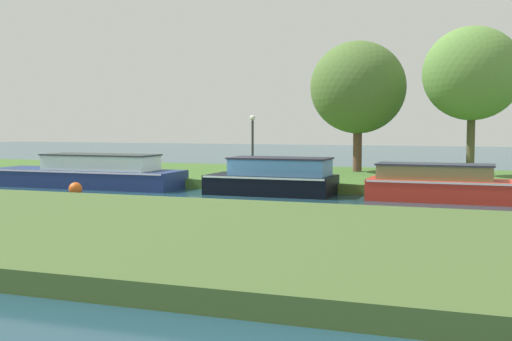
{
  "coord_description": "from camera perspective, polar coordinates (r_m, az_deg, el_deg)",
  "views": [
    {
      "loc": [
        9.93,
        -22.03,
        2.68
      ],
      "look_at": [
        1.5,
        1.2,
        0.9
      ],
      "focal_mm": 45.08,
      "sensor_mm": 36.0,
      "label": 1
    }
  ],
  "objects": [
    {
      "name": "lamp_post",
      "position": [
        27.43,
        -0.31,
        2.91
      ],
      "size": [
        0.24,
        0.24,
        2.68
      ],
      "color": "#333338",
      "rests_on": "riverbank_far"
    },
    {
      "name": "red_cruiser",
      "position": [
        23.37,
        16.36,
        -1.22
      ],
      "size": [
        5.48,
        1.88,
        1.31
      ],
      "color": "red",
      "rests_on": "ground_plane"
    },
    {
      "name": "ground_plane",
      "position": [
        24.31,
        -4.3,
        -2.22
      ],
      "size": [
        120.0,
        120.0,
        0.0
      ],
      "primitive_type": "plane",
      "color": "#1D3F4D"
    },
    {
      "name": "navy_narrowboat",
      "position": [
        28.27,
        -14.53,
        -0.26
      ],
      "size": [
        8.61,
        2.29,
        1.43
      ],
      "color": "navy",
      "rests_on": "ground_plane"
    },
    {
      "name": "willow_tree_centre",
      "position": [
        29.87,
        18.63,
        8.14
      ],
      "size": [
        4.27,
        3.47,
        6.55
      ],
      "color": "brown",
      "rests_on": "riverbank_far"
    },
    {
      "name": "willow_tree_left",
      "position": [
        31.38,
        9.03,
        7.27
      ],
      "size": [
        4.57,
        4.38,
        6.26
      ],
      "color": "brown",
      "rests_on": "riverbank_far"
    },
    {
      "name": "channel_buoy",
      "position": [
        25.07,
        -15.72,
        -1.59
      ],
      "size": [
        0.51,
        0.51,
        0.51
      ],
      "primitive_type": "sphere",
      "color": "#E55919",
      "rests_on": "ground_plane"
    },
    {
      "name": "riverbank_near",
      "position": [
        16.56,
        -17.22,
        -4.67
      ],
      "size": [
        72.0,
        10.0,
        0.4
      ],
      "primitive_type": "cube",
      "color": "#425C2B",
      "rests_on": "ground_plane"
    },
    {
      "name": "riverbank_far",
      "position": [
        30.78,
        1.06,
        -0.5
      ],
      "size": [
        72.0,
        10.0,
        0.4
      ],
      "primitive_type": "cube",
      "color": "#3D6428",
      "rests_on": "ground_plane"
    },
    {
      "name": "black_barge",
      "position": [
        24.55,
        1.61,
        -0.68
      ],
      "size": [
        4.84,
        2.21,
        1.42
      ],
      "color": "black",
      "rests_on": "ground_plane"
    },
    {
      "name": "mooring_post_near",
      "position": [
        30.2,
        -15.44,
        0.36
      ],
      "size": [
        0.19,
        0.19,
        0.75
      ],
      "primitive_type": "cylinder",
      "color": "#442E2A",
      "rests_on": "riverbank_far"
    }
  ]
}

